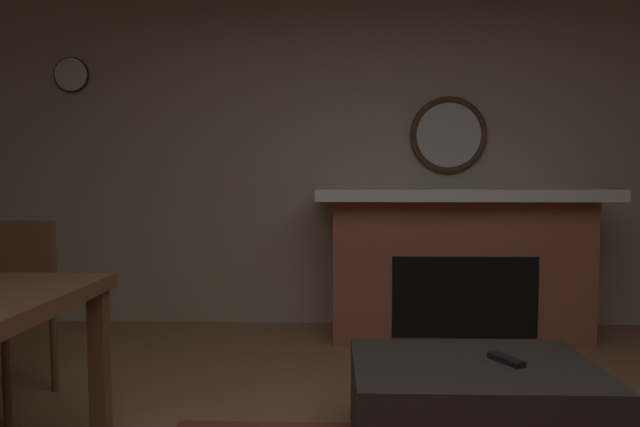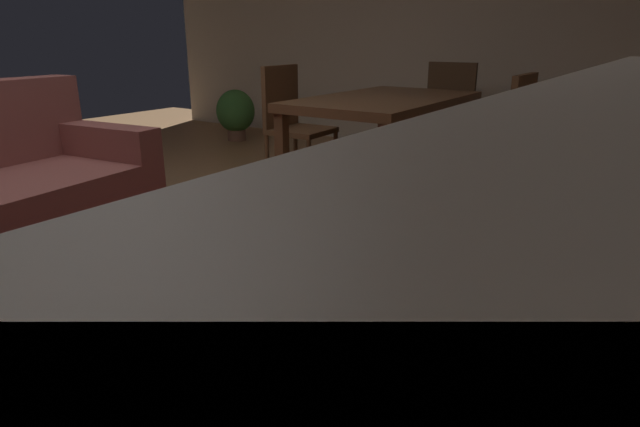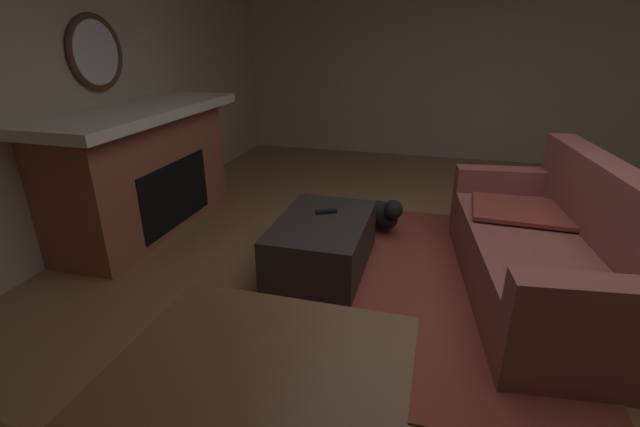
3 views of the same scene
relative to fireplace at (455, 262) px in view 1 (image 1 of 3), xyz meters
The scene contains 7 objects.
wall_back_fireplace_side 1.13m from the fireplace, 30.12° to the right, with size 8.28×0.12×2.80m, color #B7A893.
fireplace is the anchor object (origin of this frame).
round_wall_mirror 0.99m from the fireplace, 90.00° to the right, with size 0.60×0.05×0.60m.
ottoman_coffee_table 1.76m from the fireplace, 79.29° to the left, with size 0.99×0.64×0.39m, color #2D2826.
tv_remote 1.71m from the fireplace, 83.67° to the left, with size 0.05×0.16×0.02m, color black.
dining_chair_south 2.87m from the fireplace, 24.35° to the left, with size 0.45×0.45×0.93m.
wall_clock 3.30m from the fireplace, ahead, with size 0.28×0.03×0.28m.
Camera 1 is at (0.25, 1.02, 1.14)m, focal length 28.99 mm.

